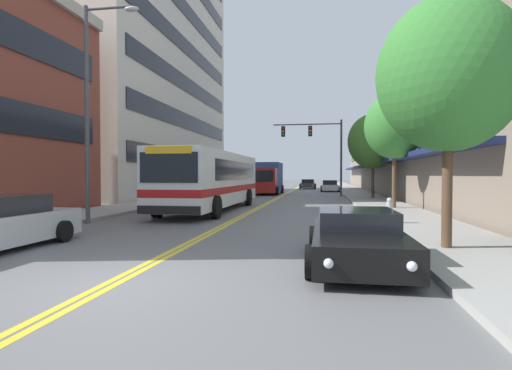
{
  "coord_description": "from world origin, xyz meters",
  "views": [
    {
      "loc": [
        3.55,
        -6.35,
        1.86
      ],
      "look_at": [
        -0.84,
        20.18,
        1.19
      ],
      "focal_mm": 28.0,
      "sensor_mm": 36.0,
      "label": 1
    }
  ],
  "objects_px": {
    "street_lamp_left_near": "(94,95)",
    "car_dark_grey_moving_lead": "(308,184)",
    "box_truck": "(267,178)",
    "traffic_signal_mast": "(318,142)",
    "street_tree_right_mid": "(394,126)",
    "city_bus": "(213,178)",
    "fire_hydrant": "(389,210)",
    "car_white_parked_right_mid": "(330,186)",
    "street_tree_right_near": "(448,75)",
    "car_black_parked_right_foreground": "(357,238)",
    "street_tree_right_far": "(373,141)",
    "car_navy_parked_left_near": "(230,190)"
  },
  "relations": [
    {
      "from": "traffic_signal_mast",
      "to": "street_lamp_left_near",
      "type": "xyz_separation_m",
      "value": [
        -8.19,
        -21.56,
        0.12
      ]
    },
    {
      "from": "city_bus",
      "to": "street_lamp_left_near",
      "type": "height_order",
      "value": "street_lamp_left_near"
    },
    {
      "from": "car_white_parked_right_mid",
      "to": "car_navy_parked_left_near",
      "type": "bearing_deg",
      "value": -126.47
    },
    {
      "from": "car_white_parked_right_mid",
      "to": "box_truck",
      "type": "bearing_deg",
      "value": -129.32
    },
    {
      "from": "street_lamp_left_near",
      "to": "fire_hydrant",
      "type": "distance_m",
      "value": 11.8
    },
    {
      "from": "car_black_parked_right_foreground",
      "to": "street_tree_right_mid",
      "type": "bearing_deg",
      "value": 77.3
    },
    {
      "from": "traffic_signal_mast",
      "to": "street_lamp_left_near",
      "type": "relative_size",
      "value": 0.81
    },
    {
      "from": "street_tree_right_near",
      "to": "car_dark_grey_moving_lead",
      "type": "bearing_deg",
      "value": 96.12
    },
    {
      "from": "car_black_parked_right_foreground",
      "to": "street_tree_right_mid",
      "type": "height_order",
      "value": "street_tree_right_mid"
    },
    {
      "from": "car_black_parked_right_foreground",
      "to": "street_tree_right_near",
      "type": "height_order",
      "value": "street_tree_right_near"
    },
    {
      "from": "street_tree_right_mid",
      "to": "fire_hydrant",
      "type": "distance_m",
      "value": 8.16
    },
    {
      "from": "box_truck",
      "to": "street_tree_right_near",
      "type": "distance_m",
      "value": 29.97
    },
    {
      "from": "car_black_parked_right_foreground",
      "to": "car_dark_grey_moving_lead",
      "type": "bearing_deg",
      "value": 93.21
    },
    {
      "from": "street_tree_right_near",
      "to": "street_tree_right_mid",
      "type": "xyz_separation_m",
      "value": [
        0.83,
        11.9,
        0.21
      ]
    },
    {
      "from": "street_tree_right_far",
      "to": "fire_hydrant",
      "type": "height_order",
      "value": "street_tree_right_far"
    },
    {
      "from": "car_black_parked_right_foreground",
      "to": "street_tree_right_near",
      "type": "relative_size",
      "value": 0.75
    },
    {
      "from": "car_dark_grey_moving_lead",
      "to": "street_tree_right_near",
      "type": "bearing_deg",
      "value": -83.88
    },
    {
      "from": "car_black_parked_right_foreground",
      "to": "street_tree_right_far",
      "type": "height_order",
      "value": "street_tree_right_far"
    },
    {
      "from": "car_navy_parked_left_near",
      "to": "car_black_parked_right_foreground",
      "type": "bearing_deg",
      "value": -71.4
    },
    {
      "from": "box_truck",
      "to": "traffic_signal_mast",
      "type": "xyz_separation_m",
      "value": [
        4.92,
        -3.23,
        3.19
      ]
    },
    {
      "from": "city_bus",
      "to": "fire_hydrant",
      "type": "bearing_deg",
      "value": -35.12
    },
    {
      "from": "car_dark_grey_moving_lead",
      "to": "street_tree_right_near",
      "type": "relative_size",
      "value": 0.82
    },
    {
      "from": "car_dark_grey_moving_lead",
      "to": "traffic_signal_mast",
      "type": "distance_m",
      "value": 19.97
    },
    {
      "from": "traffic_signal_mast",
      "to": "street_tree_right_mid",
      "type": "xyz_separation_m",
      "value": [
        4.13,
        -13.57,
        -0.34
      ]
    },
    {
      "from": "car_dark_grey_moving_lead",
      "to": "box_truck",
      "type": "xyz_separation_m",
      "value": [
        -3.4,
        -16.25,
        0.97
      ]
    },
    {
      "from": "car_dark_grey_moving_lead",
      "to": "city_bus",
      "type": "bearing_deg",
      "value": -96.4
    },
    {
      "from": "car_white_parked_right_mid",
      "to": "fire_hydrant",
      "type": "xyz_separation_m",
      "value": [
        1.5,
        -31.41,
        0.0
      ]
    },
    {
      "from": "car_dark_grey_moving_lead",
      "to": "box_truck",
      "type": "relative_size",
      "value": 0.71
    },
    {
      "from": "city_bus",
      "to": "car_navy_parked_left_near",
      "type": "relative_size",
      "value": 2.94
    },
    {
      "from": "box_truck",
      "to": "car_white_parked_right_mid",
      "type": "bearing_deg",
      "value": 50.68
    },
    {
      "from": "car_navy_parked_left_near",
      "to": "fire_hydrant",
      "type": "distance_m",
      "value": 22.02
    },
    {
      "from": "street_lamp_left_near",
      "to": "street_tree_right_mid",
      "type": "bearing_deg",
      "value": 32.97
    },
    {
      "from": "city_bus",
      "to": "car_navy_parked_left_near",
      "type": "bearing_deg",
      "value": 99.22
    },
    {
      "from": "car_white_parked_right_mid",
      "to": "traffic_signal_mast",
      "type": "distance_m",
      "value": 11.62
    },
    {
      "from": "street_tree_right_far",
      "to": "car_white_parked_right_mid",
      "type": "bearing_deg",
      "value": 101.0
    },
    {
      "from": "car_dark_grey_moving_lead",
      "to": "street_lamp_left_near",
      "type": "distance_m",
      "value": 41.8
    },
    {
      "from": "city_bus",
      "to": "street_tree_right_mid",
      "type": "relative_size",
      "value": 2.06
    },
    {
      "from": "city_bus",
      "to": "car_black_parked_right_foreground",
      "type": "bearing_deg",
      "value": -61.93
    },
    {
      "from": "car_white_parked_right_mid",
      "to": "street_tree_right_mid",
      "type": "distance_m",
      "value": 24.81
    },
    {
      "from": "traffic_signal_mast",
      "to": "street_tree_right_mid",
      "type": "bearing_deg",
      "value": -73.07
    },
    {
      "from": "city_bus",
      "to": "box_truck",
      "type": "height_order",
      "value": "box_truck"
    },
    {
      "from": "street_tree_right_mid",
      "to": "fire_hydrant",
      "type": "bearing_deg",
      "value": -100.92
    },
    {
      "from": "car_dark_grey_moving_lead",
      "to": "traffic_signal_mast",
      "type": "bearing_deg",
      "value": -85.54
    },
    {
      "from": "car_black_parked_right_foreground",
      "to": "fire_hydrant",
      "type": "relative_size",
      "value": 4.85
    },
    {
      "from": "car_dark_grey_moving_lead",
      "to": "box_truck",
      "type": "height_order",
      "value": "box_truck"
    },
    {
      "from": "city_bus",
      "to": "car_white_parked_right_mid",
      "type": "distance_m",
      "value": 26.55
    },
    {
      "from": "city_bus",
      "to": "street_lamp_left_near",
      "type": "bearing_deg",
      "value": -112.98
    },
    {
      "from": "car_black_parked_right_foreground",
      "to": "box_truck",
      "type": "height_order",
      "value": "box_truck"
    },
    {
      "from": "street_lamp_left_near",
      "to": "car_dark_grey_moving_lead",
      "type": "bearing_deg",
      "value": 80.76
    },
    {
      "from": "city_bus",
      "to": "street_tree_right_near",
      "type": "distance_m",
      "value": 13.9
    }
  ]
}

